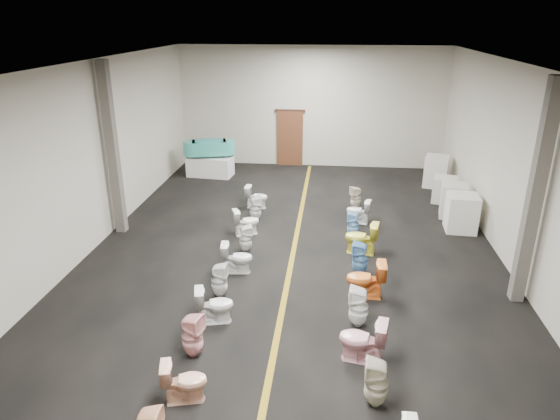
# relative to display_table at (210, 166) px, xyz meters

# --- Properties ---
(floor) EXTENTS (16.00, 16.00, 0.00)m
(floor) POSITION_rel_display_table_xyz_m (3.55, -6.20, -0.35)
(floor) COLOR black
(floor) RESTS_ON ground
(ceiling) EXTENTS (16.00, 16.00, 0.00)m
(ceiling) POSITION_rel_display_table_xyz_m (3.55, -6.20, 4.15)
(ceiling) COLOR black
(ceiling) RESTS_ON ground
(wall_back) EXTENTS (10.00, 0.00, 10.00)m
(wall_back) POSITION_rel_display_table_xyz_m (3.55, 1.80, 1.90)
(wall_back) COLOR #B8B19D
(wall_back) RESTS_ON ground
(wall_left) EXTENTS (0.00, 16.00, 16.00)m
(wall_left) POSITION_rel_display_table_xyz_m (-1.45, -6.20, 1.90)
(wall_left) COLOR #B8B19D
(wall_left) RESTS_ON ground
(wall_right) EXTENTS (0.00, 16.00, 16.00)m
(wall_right) POSITION_rel_display_table_xyz_m (8.55, -6.20, 1.90)
(wall_right) COLOR #B8B19D
(wall_right) RESTS_ON ground
(aisle_stripe) EXTENTS (0.12, 15.60, 0.01)m
(aisle_stripe) POSITION_rel_display_table_xyz_m (3.55, -6.20, -0.35)
(aisle_stripe) COLOR #856713
(aisle_stripe) RESTS_ON floor
(back_door) EXTENTS (1.00, 0.10, 2.10)m
(back_door) POSITION_rel_display_table_xyz_m (2.75, 1.74, 0.70)
(back_door) COLOR #562D19
(back_door) RESTS_ON floor
(door_frame) EXTENTS (1.15, 0.08, 0.10)m
(door_frame) POSITION_rel_display_table_xyz_m (2.75, 1.75, 1.77)
(door_frame) COLOR #331C11
(door_frame) RESTS_ON back_door
(column_left) EXTENTS (0.25, 0.25, 4.50)m
(column_left) POSITION_rel_display_table_xyz_m (-1.20, -5.20, 1.90)
(column_left) COLOR #59544C
(column_left) RESTS_ON floor
(column_right) EXTENTS (0.25, 0.25, 4.50)m
(column_right) POSITION_rel_display_table_xyz_m (8.30, -7.70, 1.90)
(column_right) COLOR #59544C
(column_right) RESTS_ON floor
(display_table) EXTENTS (1.67, 0.96, 0.71)m
(display_table) POSITION_rel_display_table_xyz_m (0.00, 0.00, 0.00)
(display_table) COLOR white
(display_table) RESTS_ON floor
(bathtub) EXTENTS (1.82, 0.98, 0.55)m
(bathtub) POSITION_rel_display_table_xyz_m (0.00, 0.00, 0.72)
(bathtub) COLOR teal
(bathtub) RESTS_ON display_table
(appliance_crate_a) EXTENTS (0.82, 0.82, 1.01)m
(appliance_crate_a) POSITION_rel_display_table_xyz_m (7.95, -4.16, 0.15)
(appliance_crate_a) COLOR white
(appliance_crate_a) RESTS_ON floor
(appliance_crate_b) EXTENTS (0.83, 0.83, 0.98)m
(appliance_crate_b) POSITION_rel_display_table_xyz_m (7.95, -3.16, 0.14)
(appliance_crate_b) COLOR silver
(appliance_crate_b) RESTS_ON floor
(appliance_crate_c) EXTENTS (0.86, 0.86, 0.79)m
(appliance_crate_c) POSITION_rel_display_table_xyz_m (7.95, -1.91, 0.04)
(appliance_crate_c) COLOR silver
(appliance_crate_c) RESTS_ON floor
(appliance_crate_d) EXTENTS (0.93, 0.93, 1.07)m
(appliance_crate_d) POSITION_rel_display_table_xyz_m (7.95, -0.37, 0.18)
(appliance_crate_d) COLOR silver
(appliance_crate_d) RESTS_ON floor
(toilet_left_2) EXTENTS (0.75, 0.54, 0.69)m
(toilet_left_2) POSITION_rel_display_table_xyz_m (2.35, -11.29, -0.01)
(toilet_left_2) COLOR #E7AA8A
(toilet_left_2) RESTS_ON floor
(toilet_left_3) EXTENTS (0.45, 0.45, 0.81)m
(toilet_left_3) POSITION_rel_display_table_xyz_m (2.18, -10.24, 0.05)
(toilet_left_3) COLOR #EBA8A8
(toilet_left_3) RESTS_ON floor
(toilet_left_4) EXTENTS (0.79, 0.57, 0.73)m
(toilet_left_4) POSITION_rel_display_table_xyz_m (2.32, -9.19, 0.01)
(toilet_left_4) COLOR silver
(toilet_left_4) RESTS_ON floor
(toilet_left_5) EXTENTS (0.35, 0.34, 0.75)m
(toilet_left_5) POSITION_rel_display_table_xyz_m (2.20, -8.27, 0.02)
(toilet_left_5) COLOR silver
(toilet_left_5) RESTS_ON floor
(toilet_left_6) EXTENTS (0.74, 0.48, 0.72)m
(toilet_left_6) POSITION_rel_display_table_xyz_m (2.37, -7.19, 0.00)
(toilet_left_6) COLOR silver
(toilet_left_6) RESTS_ON floor
(toilet_left_7) EXTENTS (0.40, 0.40, 0.70)m
(toilet_left_7) POSITION_rel_display_table_xyz_m (2.37, -6.11, -0.01)
(toilet_left_7) COLOR white
(toilet_left_7) RESTS_ON floor
(toilet_left_8) EXTENTS (0.80, 0.65, 0.71)m
(toilet_left_8) POSITION_rel_display_table_xyz_m (2.21, -5.06, 0.00)
(toilet_left_8) COLOR white
(toilet_left_8) RESTS_ON floor
(toilet_left_9) EXTENTS (0.45, 0.44, 0.74)m
(toilet_left_9) POSITION_rel_display_table_xyz_m (2.31, -4.10, 0.01)
(toilet_left_9) COLOR silver
(toilet_left_9) RESTS_ON floor
(toilet_left_10) EXTENTS (0.70, 0.44, 0.69)m
(toilet_left_10) POSITION_rel_display_table_xyz_m (2.18, -3.06, -0.01)
(toilet_left_10) COLOR white
(toilet_left_10) RESTS_ON floor
(toilet_right_2) EXTENTS (0.39, 0.39, 0.80)m
(toilet_right_2) POSITION_rel_display_table_xyz_m (5.21, -11.08, 0.04)
(toilet_right_2) COLOR beige
(toilet_right_2) RESTS_ON floor
(toilet_right_3) EXTENTS (0.87, 0.60, 0.81)m
(toilet_right_3) POSITION_rel_display_table_xyz_m (5.05, -10.06, 0.05)
(toilet_right_3) COLOR #E5A3AA
(toilet_right_3) RESTS_ON floor
(toilet_right_4) EXTENTS (0.41, 0.40, 0.81)m
(toilet_right_4) POSITION_rel_display_table_xyz_m (5.02, -9.03, 0.05)
(toilet_right_4) COLOR white
(toilet_right_4) RESTS_ON floor
(toilet_right_5) EXTENTS (0.80, 0.46, 0.82)m
(toilet_right_5) POSITION_rel_display_table_xyz_m (5.21, -7.96, 0.05)
(toilet_right_5) COLOR orange
(toilet_right_5) RESTS_ON floor
(toilet_right_6) EXTENTS (0.41, 0.41, 0.79)m
(toilet_right_6) POSITION_rel_display_table_xyz_m (5.13, -7.00, 0.04)
(toilet_right_6) COLOR #619BCE
(toilet_right_6) RESTS_ON floor
(toilet_right_7) EXTENTS (0.86, 0.58, 0.82)m
(toilet_right_7) POSITION_rel_display_table_xyz_m (5.20, -5.89, 0.05)
(toilet_right_7) COLOR yellow
(toilet_right_7) RESTS_ON floor
(toilet_right_8) EXTENTS (0.34, 0.33, 0.69)m
(toilet_right_8) POSITION_rel_display_table_xyz_m (5.04, -4.89, -0.01)
(toilet_right_8) COLOR #85BFF2
(toilet_right_8) RESTS_ON floor
(toilet_right_9) EXTENTS (0.74, 0.53, 0.69)m
(toilet_right_9) POSITION_rel_display_table_xyz_m (5.20, -3.93, -0.01)
(toilet_right_9) COLOR white
(toilet_right_9) RESTS_ON floor
(toilet_right_10) EXTENTS (0.43, 0.42, 0.70)m
(toilet_right_10) POSITION_rel_display_table_xyz_m (5.17, -2.82, -0.00)
(toilet_right_10) COLOR beige
(toilet_right_10) RESTS_ON floor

